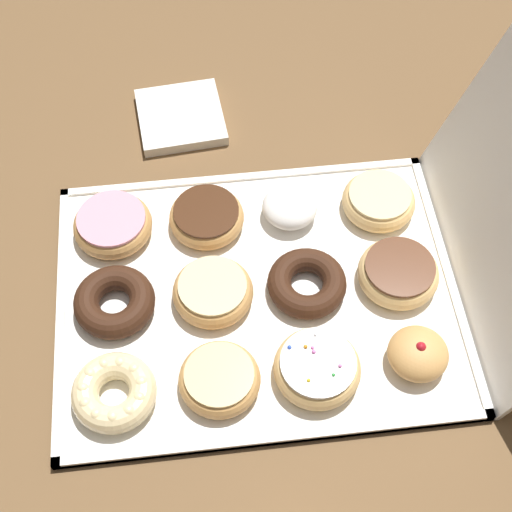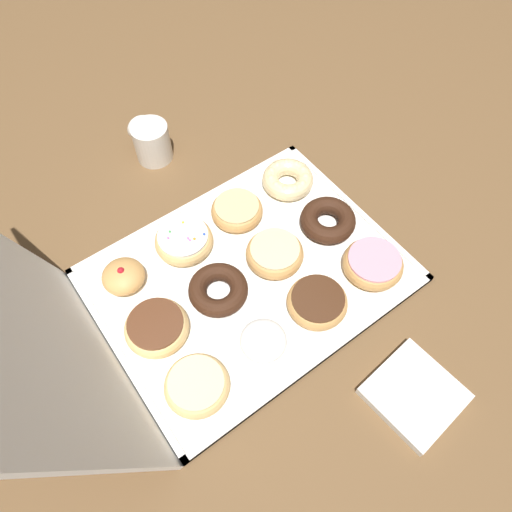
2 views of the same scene
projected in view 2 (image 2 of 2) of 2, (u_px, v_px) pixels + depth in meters
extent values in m
plane|color=brown|center=(249.00, 277.00, 0.95)|extent=(3.00, 3.00, 0.00)
cube|color=white|center=(249.00, 276.00, 0.95)|extent=(0.44, 0.57, 0.01)
cube|color=white|center=(354.00, 209.00, 1.04)|extent=(0.44, 0.01, 0.01)
cube|color=white|center=(121.00, 356.00, 0.86)|extent=(0.44, 0.01, 0.01)
cube|color=white|center=(319.00, 360.00, 0.85)|extent=(0.01, 0.57, 0.01)
cube|color=white|center=(191.00, 206.00, 1.04)|extent=(0.01, 0.57, 0.01)
cube|color=white|center=(7.00, 318.00, 0.60)|extent=(0.44, 0.16, 0.56)
torus|color=tan|center=(373.00, 264.00, 0.94)|extent=(0.12, 0.12, 0.04)
cylinder|color=pink|center=(375.00, 259.00, 0.92)|extent=(0.10, 0.10, 0.01)
torus|color=#381E11|center=(329.00, 221.00, 0.99)|extent=(0.12, 0.12, 0.04)
torus|color=beige|center=(288.00, 180.00, 1.05)|extent=(0.11, 0.11, 0.04)
sphere|color=beige|center=(277.00, 166.00, 1.06)|extent=(0.02, 0.02, 0.02)
sphere|color=beige|center=(272.00, 172.00, 1.05)|extent=(0.02, 0.02, 0.02)
sphere|color=beige|center=(271.00, 179.00, 1.04)|extent=(0.02, 0.02, 0.02)
sphere|color=beige|center=(276.00, 186.00, 1.03)|extent=(0.02, 0.02, 0.02)
sphere|color=beige|center=(285.00, 190.00, 1.02)|extent=(0.02, 0.02, 0.02)
sphere|color=beige|center=(295.00, 189.00, 1.02)|extent=(0.02, 0.02, 0.02)
sphere|color=beige|center=(302.00, 185.00, 1.03)|extent=(0.02, 0.02, 0.02)
sphere|color=beige|center=(305.00, 177.00, 1.04)|extent=(0.02, 0.02, 0.02)
sphere|color=beige|center=(303.00, 170.00, 1.05)|extent=(0.02, 0.02, 0.02)
sphere|color=beige|center=(296.00, 165.00, 1.06)|extent=(0.02, 0.02, 0.02)
sphere|color=beige|center=(286.00, 164.00, 1.06)|extent=(0.02, 0.02, 0.02)
torus|color=tan|center=(317.00, 302.00, 0.89)|extent=(0.11, 0.11, 0.03)
cylinder|color=#472816|center=(318.00, 298.00, 0.88)|extent=(0.10, 0.10, 0.01)
torus|color=tan|center=(275.00, 254.00, 0.95)|extent=(0.12, 0.12, 0.04)
cylinder|color=beige|center=(275.00, 249.00, 0.93)|extent=(0.10, 0.10, 0.01)
torus|color=tan|center=(237.00, 211.00, 1.01)|extent=(0.11, 0.11, 0.03)
cylinder|color=#EACC8C|center=(237.00, 206.00, 0.99)|extent=(0.09, 0.09, 0.01)
ellipsoid|color=white|center=(263.00, 341.00, 0.85)|extent=(0.08, 0.08, 0.04)
torus|color=#381E11|center=(218.00, 290.00, 0.91)|extent=(0.11, 0.11, 0.03)
torus|color=#E5B770|center=(184.00, 241.00, 0.96)|extent=(0.12, 0.12, 0.04)
cylinder|color=white|center=(183.00, 236.00, 0.95)|extent=(0.10, 0.10, 0.01)
sphere|color=pink|center=(188.00, 238.00, 0.94)|extent=(0.01, 0.01, 0.01)
sphere|color=pink|center=(168.00, 238.00, 0.94)|extent=(0.01, 0.01, 0.01)
sphere|color=yellow|center=(183.00, 222.00, 0.96)|extent=(0.01, 0.01, 0.01)
sphere|color=blue|center=(204.00, 234.00, 0.95)|extent=(0.01, 0.01, 0.01)
sphere|color=pink|center=(190.00, 240.00, 0.94)|extent=(0.00, 0.00, 0.00)
sphere|color=orange|center=(194.00, 239.00, 0.94)|extent=(0.01, 0.01, 0.01)
sphere|color=white|center=(192.00, 249.00, 0.93)|extent=(0.00, 0.00, 0.00)
sphere|color=green|center=(170.00, 232.00, 0.95)|extent=(0.00, 0.00, 0.00)
sphere|color=white|center=(192.00, 248.00, 0.93)|extent=(0.00, 0.00, 0.00)
torus|color=#E5B770|center=(197.00, 386.00, 0.81)|extent=(0.11, 0.11, 0.04)
cylinder|color=beige|center=(196.00, 383.00, 0.79)|extent=(0.09, 0.09, 0.01)
torus|color=#E5B770|center=(157.00, 328.00, 0.86)|extent=(0.12, 0.12, 0.04)
cylinder|color=#59331E|center=(155.00, 324.00, 0.85)|extent=(0.10, 0.10, 0.01)
ellipsoid|color=tan|center=(123.00, 276.00, 0.92)|extent=(0.08, 0.08, 0.05)
sphere|color=#B21923|center=(121.00, 271.00, 0.90)|extent=(0.01, 0.01, 0.01)
cylinder|color=white|center=(152.00, 142.00, 1.09)|extent=(0.08, 0.08, 0.09)
cylinder|color=black|center=(149.00, 129.00, 1.06)|extent=(0.07, 0.07, 0.01)
torus|color=white|center=(140.00, 127.00, 1.11)|extent=(0.01, 0.06, 0.06)
cube|color=white|center=(414.00, 394.00, 0.82)|extent=(0.15, 0.15, 0.02)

